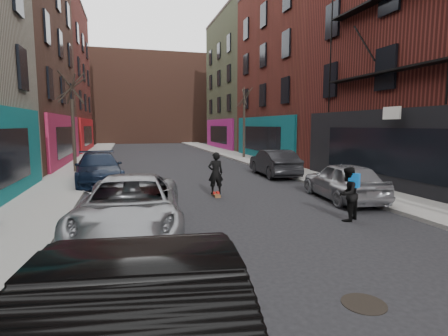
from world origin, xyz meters
TOP-DOWN VIEW (x-y plane):
  - ground at (0.00, 0.00)m, footprint 160.00×160.00m
  - sidewalk_left at (-6.25, 30.00)m, footprint 2.50×84.00m
  - sidewalk_right at (6.25, 30.00)m, footprint 2.50×84.00m
  - buildings_right at (13.50, 16.00)m, footprint 12.00×56.00m
  - building_far at (0.00, 56.00)m, footprint 40.00×10.00m
  - tree_left_far at (-6.20, 18.00)m, footprint 2.00×2.00m
  - tree_right_far at (6.20, 24.00)m, footprint 2.00×2.00m
  - parked_left_far at (-3.20, 5.22)m, footprint 3.05×5.71m
  - parked_left_end at (-4.60, 13.90)m, footprint 2.63×5.34m
  - parked_right_far at (4.58, 7.52)m, footprint 2.19×4.44m
  - parked_right_end at (4.60, 14.04)m, footprint 1.82×4.57m
  - skateboard at (0.12, 9.52)m, footprint 0.23×0.80m
  - skateboarder at (0.12, 9.52)m, footprint 0.61×0.41m
  - pedestrian at (3.00, 4.99)m, footprint 0.98×0.93m
  - manhole at (0.32, 0.66)m, footprint 0.78×0.78m

SIDE VIEW (x-z plane):
  - ground at x=0.00m, z-range 0.00..0.00m
  - manhole at x=0.32m, z-range 0.00..0.01m
  - skateboard at x=0.12m, z-range 0.00..0.10m
  - sidewalk_left at x=-6.25m, z-range 0.00..0.13m
  - sidewalk_right at x=6.25m, z-range 0.00..0.13m
  - parked_right_far at x=4.58m, z-range 0.00..1.46m
  - parked_right_end at x=4.60m, z-range 0.00..1.48m
  - parked_left_end at x=-4.60m, z-range 0.00..1.49m
  - parked_left_far at x=-3.20m, z-range 0.00..1.53m
  - pedestrian at x=3.00m, z-range 0.01..1.61m
  - skateboarder at x=0.12m, z-range 0.10..1.76m
  - tree_left_far at x=-6.20m, z-range 0.13..6.63m
  - tree_right_far at x=6.20m, z-range 0.13..6.93m
  - building_far at x=0.00m, z-range 0.00..14.00m
  - buildings_right at x=13.50m, z-range 0.00..16.00m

